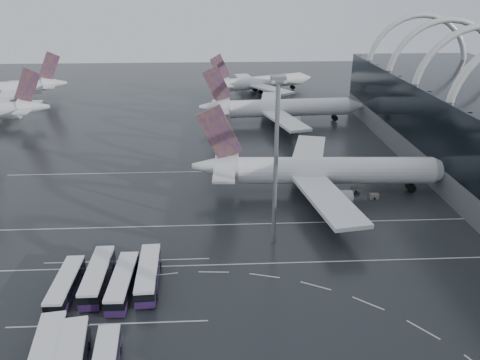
{
  "coord_description": "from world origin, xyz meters",
  "views": [
    {
      "loc": [
        -8.19,
        -68.88,
        44.17
      ],
      "look_at": [
        -3.77,
        17.78,
        7.0
      ],
      "focal_mm": 35.0,
      "sensor_mm": 36.0,
      "label": 1
    }
  ],
  "objects_px": {
    "gse_cart_belly_d": "(374,196)",
    "airliner_gate_b": "(280,108)",
    "bus_row_near_a": "(66,286)",
    "bus_row_far_a": "(46,359)",
    "bus_row_near_b": "(98,276)",
    "bus_row_near_d": "(148,274)",
    "jet_remote_far": "(13,88)",
    "bus_row_near_c": "(123,282)",
    "gse_cart_belly_a": "(335,210)",
    "airliner_main": "(322,171)",
    "gse_cart_belly_e": "(313,180)",
    "airliner_gate_c": "(260,83)",
    "floodlight_mast": "(276,143)",
    "gse_cart_belly_b": "(355,189)"
  },
  "relations": [
    {
      "from": "airliner_main",
      "to": "gse_cart_belly_d",
      "type": "distance_m",
      "value": 12.62
    },
    {
      "from": "floodlight_mast",
      "to": "gse_cart_belly_b",
      "type": "distance_m",
      "value": 35.12
    },
    {
      "from": "jet_remote_far",
      "to": "floodlight_mast",
      "type": "distance_m",
      "value": 146.43
    },
    {
      "from": "airliner_main",
      "to": "gse_cart_belly_d",
      "type": "bearing_deg",
      "value": -17.13
    },
    {
      "from": "airliner_gate_c",
      "to": "bus_row_near_b",
      "type": "distance_m",
      "value": 139.84
    },
    {
      "from": "airliner_gate_b",
      "to": "bus_row_near_c",
      "type": "relative_size",
      "value": 4.32
    },
    {
      "from": "bus_row_near_a",
      "to": "bus_row_near_c",
      "type": "height_order",
      "value": "bus_row_near_c"
    },
    {
      "from": "bus_row_near_b",
      "to": "bus_row_near_c",
      "type": "relative_size",
      "value": 1.03
    },
    {
      "from": "floodlight_mast",
      "to": "bus_row_near_b",
      "type": "bearing_deg",
      "value": -157.23
    },
    {
      "from": "airliner_gate_b",
      "to": "bus_row_near_c",
      "type": "height_order",
      "value": "airliner_gate_b"
    },
    {
      "from": "bus_row_near_a",
      "to": "gse_cart_belly_e",
      "type": "bearing_deg",
      "value": -48.4
    },
    {
      "from": "jet_remote_far",
      "to": "bus_row_near_a",
      "type": "bearing_deg",
      "value": 99.55
    },
    {
      "from": "airliner_main",
      "to": "bus_row_far_a",
      "type": "xyz_separation_m",
      "value": [
        -44.38,
        -50.49,
        -3.19
      ]
    },
    {
      "from": "gse_cart_belly_d",
      "to": "gse_cart_belly_b",
      "type": "bearing_deg",
      "value": 128.5
    },
    {
      "from": "floodlight_mast",
      "to": "gse_cart_belly_e",
      "type": "height_order",
      "value": "floodlight_mast"
    },
    {
      "from": "gse_cart_belly_d",
      "to": "airliner_gate_b",
      "type": "bearing_deg",
      "value": 102.13
    },
    {
      "from": "gse_cart_belly_a",
      "to": "bus_row_near_a",
      "type": "bearing_deg",
      "value": -152.13
    },
    {
      "from": "jet_remote_far",
      "to": "gse_cart_belly_a",
      "type": "bearing_deg",
      "value": 120.86
    },
    {
      "from": "gse_cart_belly_e",
      "to": "gse_cart_belly_d",
      "type": "bearing_deg",
      "value": -37.86
    },
    {
      "from": "airliner_gate_c",
      "to": "gse_cart_belly_e",
      "type": "xyz_separation_m",
      "value": [
        4.03,
        -96.29,
        -3.7
      ]
    },
    {
      "from": "airliner_main",
      "to": "gse_cart_belly_e",
      "type": "relative_size",
      "value": 24.88
    },
    {
      "from": "bus_row_near_a",
      "to": "bus_row_far_a",
      "type": "distance_m",
      "value": 15.3
    },
    {
      "from": "bus_row_near_b",
      "to": "bus_row_near_c",
      "type": "xyz_separation_m",
      "value": [
        4.15,
        -1.69,
        -0.06
      ]
    },
    {
      "from": "airliner_gate_b",
      "to": "bus_row_near_d",
      "type": "distance_m",
      "value": 95.14
    },
    {
      "from": "bus_row_near_b",
      "to": "floodlight_mast",
      "type": "bearing_deg",
      "value": -67.98
    },
    {
      "from": "jet_remote_far",
      "to": "bus_row_near_c",
      "type": "distance_m",
      "value": 144.05
    },
    {
      "from": "airliner_gate_c",
      "to": "gse_cart_belly_e",
      "type": "relative_size",
      "value": 19.52
    },
    {
      "from": "bus_row_far_a",
      "to": "floodlight_mast",
      "type": "xyz_separation_m",
      "value": [
        31.24,
        29.27,
        17.14
      ]
    },
    {
      "from": "floodlight_mast",
      "to": "gse_cart_belly_a",
      "type": "bearing_deg",
      "value": 37.83
    },
    {
      "from": "airliner_gate_c",
      "to": "jet_remote_far",
      "type": "xyz_separation_m",
      "value": [
        -98.75,
        -8.13,
        0.43
      ]
    },
    {
      "from": "bus_row_near_c",
      "to": "jet_remote_far",
      "type": "bearing_deg",
      "value": 28.11
    },
    {
      "from": "bus_row_near_c",
      "to": "bus_row_far_a",
      "type": "height_order",
      "value": "bus_row_far_a"
    },
    {
      "from": "airliner_gate_c",
      "to": "jet_remote_far",
      "type": "bearing_deg",
      "value": 162.23
    },
    {
      "from": "bus_row_near_a",
      "to": "airliner_gate_c",
      "type": "bearing_deg",
      "value": -16.8
    },
    {
      "from": "bus_row_near_b",
      "to": "bus_row_near_d",
      "type": "distance_m",
      "value": 7.79
    },
    {
      "from": "airliner_gate_c",
      "to": "bus_row_near_d",
      "type": "distance_m",
      "value": 137.74
    },
    {
      "from": "gse_cart_belly_b",
      "to": "bus_row_near_c",
      "type": "bearing_deg",
      "value": -142.8
    },
    {
      "from": "airliner_gate_b",
      "to": "gse_cart_belly_b",
      "type": "height_order",
      "value": "airliner_gate_b"
    },
    {
      "from": "airliner_main",
      "to": "floodlight_mast",
      "type": "relative_size",
      "value": 1.98
    },
    {
      "from": "airliner_gate_c",
      "to": "gse_cart_belly_a",
      "type": "xyz_separation_m",
      "value": [
        5.55,
        -111.66,
        -3.75
      ]
    },
    {
      "from": "airliner_main",
      "to": "bus_row_near_d",
      "type": "relative_size",
      "value": 4.46
    },
    {
      "from": "jet_remote_far",
      "to": "bus_row_near_a",
      "type": "relative_size",
      "value": 3.4
    },
    {
      "from": "airliner_gate_c",
      "to": "bus_row_far_a",
      "type": "bearing_deg",
      "value": -127.15
    },
    {
      "from": "bus_row_far_a",
      "to": "gse_cart_belly_a",
      "type": "relative_size",
      "value": 6.43
    },
    {
      "from": "bus_row_near_c",
      "to": "bus_row_near_d",
      "type": "xyz_separation_m",
      "value": [
        3.64,
        1.93,
        0.05
      ]
    },
    {
      "from": "bus_row_near_a",
      "to": "gse_cart_belly_d",
      "type": "height_order",
      "value": "bus_row_near_a"
    },
    {
      "from": "bus_row_near_a",
      "to": "bus_row_near_d",
      "type": "bearing_deg",
      "value": -79.54
    },
    {
      "from": "bus_row_near_c",
      "to": "gse_cart_belly_a",
      "type": "distance_m",
      "value": 46.06
    },
    {
      "from": "bus_row_near_c",
      "to": "bus_row_far_a",
      "type": "xyz_separation_m",
      "value": [
        -6.48,
        -15.44,
        0.14
      ]
    },
    {
      "from": "airliner_gate_b",
      "to": "airliner_gate_c",
      "type": "bearing_deg",
      "value": 90.07
    }
  ]
}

